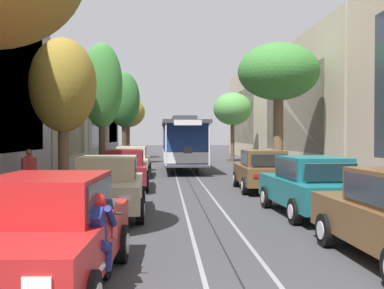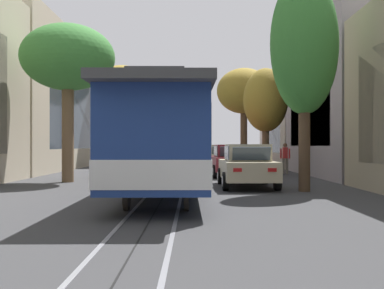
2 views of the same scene
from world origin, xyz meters
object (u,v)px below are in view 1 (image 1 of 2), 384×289
(parked_car_maroon_mid_left, at_px, (124,169))
(parked_car_beige_second_left, at_px, (108,186))
(street_tree_kerb_right_mid, at_px, (233,109))
(parked_car_red_near_left, at_px, (46,231))
(parked_car_teal_second_right, at_px, (311,186))
(street_tree_kerb_left_fourth, at_px, (124,101))
(street_tree_kerb_right_second, at_px, (278,73))
(motorcycle_with_rider, at_px, (95,248))
(street_tree_kerb_left_mid, at_px, (102,87))
(pedestrian_on_left_pavement, at_px, (29,170))
(parked_car_brown_mid_right, at_px, (263,170))
(street_tree_kerb_left_far, at_px, (127,113))
(street_tree_kerb_left_second, at_px, (63,86))
(cable_car_trolley, at_px, (183,143))
(fire_hydrant, at_px, (36,207))
(parked_car_beige_fourth_left, at_px, (132,161))

(parked_car_maroon_mid_left, bearing_deg, parked_car_beige_second_left, -89.03)
(parked_car_maroon_mid_left, bearing_deg, street_tree_kerb_right_mid, 69.68)
(parked_car_red_near_left, relative_size, parked_car_beige_second_left, 1.00)
(parked_car_beige_second_left, bearing_deg, parked_car_teal_second_right, -3.23)
(parked_car_beige_second_left, relative_size, street_tree_kerb_left_fourth, 0.63)
(street_tree_kerb_right_second, distance_m, motorcycle_with_rider, 17.97)
(street_tree_kerb_right_second, bearing_deg, street_tree_kerb_left_mid, 156.46)
(parked_car_beige_second_left, xyz_separation_m, motorcycle_with_rider, (0.60, -6.42, -0.15))
(pedestrian_on_left_pavement, bearing_deg, parked_car_brown_mid_right, 8.31)
(parked_car_maroon_mid_left, relative_size, motorcycle_with_rider, 2.22)
(street_tree_kerb_left_far, height_order, pedestrian_on_left_pavement, street_tree_kerb_left_far)
(parked_car_red_near_left, height_order, street_tree_kerb_left_second, street_tree_kerb_left_second)
(street_tree_kerb_left_fourth, height_order, street_tree_kerb_right_mid, street_tree_kerb_left_fourth)
(street_tree_kerb_right_second, xyz_separation_m, motorcycle_with_rider, (-6.42, -16.17, -4.52))
(parked_car_red_near_left, relative_size, cable_car_trolley, 0.48)
(street_tree_kerb_left_second, bearing_deg, street_tree_kerb_right_mid, 66.59)
(parked_car_teal_second_right, relative_size, parked_car_brown_mid_right, 1.00)
(cable_car_trolley, bearing_deg, street_tree_kerb_left_far, 106.22)
(parked_car_beige_second_left, bearing_deg, street_tree_kerb_left_second, 115.52)
(street_tree_kerb_left_second, xyz_separation_m, street_tree_kerb_left_far, (0.06, 27.87, 0.39))
(street_tree_kerb_left_second, relative_size, street_tree_kerb_right_mid, 0.99)
(street_tree_kerb_left_second, xyz_separation_m, cable_car_trolley, (4.79, 11.63, -2.26))
(cable_car_trolley, relative_size, motorcycle_with_rider, 4.60)
(street_tree_kerb_left_mid, bearing_deg, parked_car_brown_mid_right, -48.62)
(street_tree_kerb_left_second, distance_m, street_tree_kerb_left_far, 27.87)
(parked_car_red_near_left, relative_size, parked_car_teal_second_right, 1.00)
(parked_car_beige_second_left, bearing_deg, fire_hydrant, -140.46)
(street_tree_kerb_left_mid, relative_size, street_tree_kerb_right_mid, 1.28)
(street_tree_kerb_right_second, distance_m, cable_car_trolley, 8.49)
(parked_car_beige_second_left, height_order, pedestrian_on_left_pavement, pedestrian_on_left_pavement)
(parked_car_teal_second_right, distance_m, street_tree_kerb_left_far, 33.71)
(street_tree_kerb_left_fourth, xyz_separation_m, pedestrian_on_left_pavement, (-1.70, -19.19, -3.84))
(parked_car_red_near_left, distance_m, street_tree_kerb_left_fourth, 29.65)
(street_tree_kerb_left_mid, xyz_separation_m, street_tree_kerb_right_mid, (9.09, 12.19, -0.53))
(parked_car_teal_second_right, distance_m, street_tree_kerb_right_second, 11.07)
(street_tree_kerb_left_second, height_order, street_tree_kerb_left_far, street_tree_kerb_left_far)
(street_tree_kerb_left_fourth, bearing_deg, street_tree_kerb_left_mid, -92.42)
(street_tree_kerb_left_far, xyz_separation_m, street_tree_kerb_right_second, (9.10, -22.61, 0.85))
(parked_car_red_near_left, distance_m, street_tree_kerb_right_second, 17.88)
(street_tree_kerb_left_second, relative_size, street_tree_kerb_right_second, 0.86)
(parked_car_beige_fourth_left, relative_size, street_tree_kerb_left_second, 0.77)
(parked_car_maroon_mid_left, bearing_deg, street_tree_kerb_left_mid, 104.30)
(parked_car_red_near_left, xyz_separation_m, street_tree_kerb_left_far, (-1.94, 38.40, 3.52))
(cable_car_trolley, bearing_deg, parked_car_brown_mid_right, -75.92)
(parked_car_brown_mid_right, relative_size, street_tree_kerb_left_second, 0.77)
(fire_hydrant, bearing_deg, pedestrian_on_left_pavement, 107.58)
(street_tree_kerb_right_mid, bearing_deg, parked_car_maroon_mid_left, -110.32)
(parked_car_beige_second_left, bearing_deg, parked_car_maroon_mid_left, 90.97)
(street_tree_kerb_left_fourth, distance_m, pedestrian_on_left_pavement, 19.65)
(street_tree_kerb_left_second, xyz_separation_m, street_tree_kerb_left_fourth, (0.58, 18.81, 0.86))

